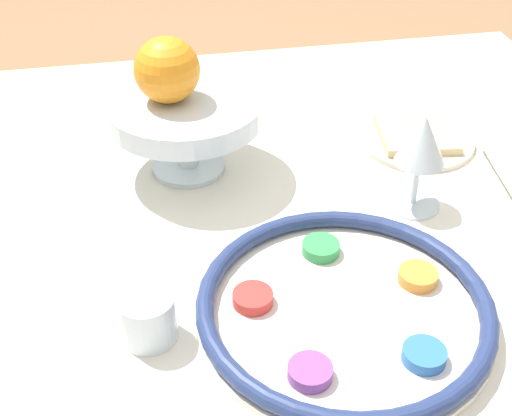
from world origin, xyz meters
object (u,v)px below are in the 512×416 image
object	(u,v)px
seder_plate	(345,308)
fruit_stand	(185,114)
wine_glass	(422,145)
bread_plate	(416,138)
orange_fruit	(167,70)
cup_mid	(148,317)

from	to	relation	value
seder_plate	fruit_stand	xyz separation A→B (m)	(0.32, 0.13, 0.07)
wine_glass	bread_plate	bearing A→B (deg)	-22.21
wine_glass	fruit_stand	size ratio (longest dim) A/B	0.63
fruit_stand	bread_plate	xyz separation A→B (m)	(0.01, -0.34, -0.08)
wine_glass	orange_fruit	size ratio (longest dim) A/B	1.54
orange_fruit	cup_mid	distance (m)	0.34
cup_mid	bread_plate	bearing A→B (deg)	-52.51
wine_glass	bread_plate	distance (m)	0.18
fruit_stand	orange_fruit	distance (m)	0.07
seder_plate	bread_plate	world-z (taller)	seder_plate
seder_plate	wine_glass	world-z (taller)	wine_glass
fruit_stand	cup_mid	bearing A→B (deg)	166.27
wine_glass	orange_fruit	xyz separation A→B (m)	(0.14, 0.30, 0.06)
orange_fruit	cup_mid	world-z (taller)	orange_fruit
orange_fruit	cup_mid	bearing A→B (deg)	169.81
bread_plate	seder_plate	bearing A→B (deg)	147.91
seder_plate	bread_plate	xyz separation A→B (m)	(0.33, -0.21, -0.01)
wine_glass	fruit_stand	bearing A→B (deg)	63.41
orange_fruit	cup_mid	size ratio (longest dim) A/B	1.42
orange_fruit	bread_plate	world-z (taller)	orange_fruit
bread_plate	fruit_stand	bearing A→B (deg)	91.69
fruit_stand	orange_fruit	xyz separation A→B (m)	(0.00, 0.02, 0.07)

